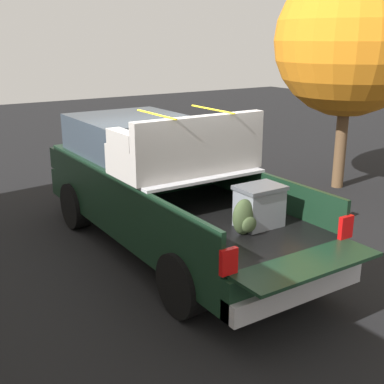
# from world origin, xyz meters

# --- Properties ---
(ground_plane) EXTENTS (40.00, 40.00, 0.00)m
(ground_plane) POSITION_xyz_m (0.00, 0.00, 0.00)
(ground_plane) COLOR black
(pickup_truck) EXTENTS (6.05, 2.06, 2.23)m
(pickup_truck) POSITION_xyz_m (0.38, -0.00, 0.99)
(pickup_truck) COLOR black
(pickup_truck) RESTS_ON ground_plane
(tree_background) EXTENTS (3.11, 3.11, 4.70)m
(tree_background) POSITION_xyz_m (0.95, -4.91, 3.13)
(tree_background) COLOR brown
(tree_background) RESTS_ON ground_plane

